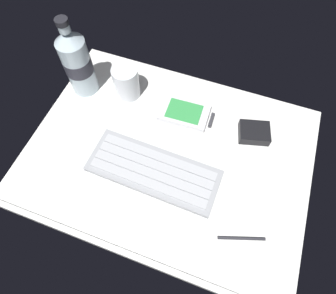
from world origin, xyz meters
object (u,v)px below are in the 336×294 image
(juice_cup, at_px, (127,83))
(charger_block, at_px, (254,133))
(keyboard, at_px, (154,171))
(water_bottle, at_px, (77,62))
(stylus_pen, at_px, (242,238))
(handheld_device, at_px, (187,114))

(juice_cup, bearing_deg, charger_block, -2.41)
(keyboard, xyz_separation_m, water_bottle, (-0.25, 0.16, 0.08))
(water_bottle, xyz_separation_m, stylus_pen, (0.47, -0.24, -0.09))
(water_bottle, distance_m, stylus_pen, 0.53)
(juice_cup, height_order, charger_block, juice_cup)
(keyboard, relative_size, stylus_pen, 3.09)
(handheld_device, bearing_deg, charger_block, 0.00)
(keyboard, relative_size, water_bottle, 1.41)
(keyboard, distance_m, water_bottle, 0.31)
(handheld_device, relative_size, juice_cup, 1.53)
(water_bottle, bearing_deg, handheld_device, 1.34)
(juice_cup, relative_size, water_bottle, 0.41)
(keyboard, distance_m, handheld_device, 0.17)
(handheld_device, relative_size, charger_block, 1.86)
(water_bottle, distance_m, charger_block, 0.45)
(keyboard, xyz_separation_m, handheld_device, (0.02, 0.17, -0.00))
(handheld_device, bearing_deg, water_bottle, -178.66)
(stylus_pen, bearing_deg, juice_cup, 125.87)
(keyboard, bearing_deg, stylus_pen, -18.66)
(stylus_pen, bearing_deg, water_bottle, 134.74)
(handheld_device, relative_size, water_bottle, 0.63)
(charger_block, height_order, stylus_pen, charger_block)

